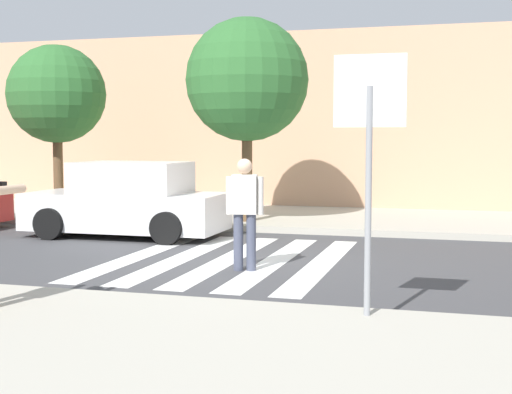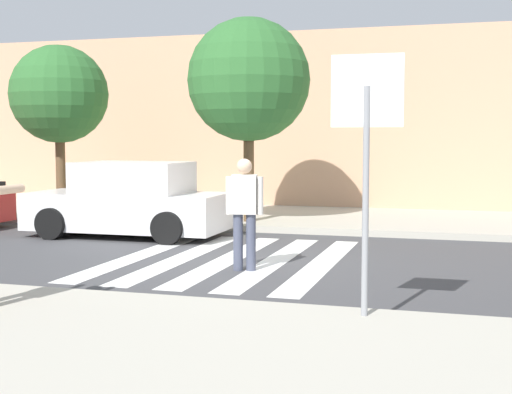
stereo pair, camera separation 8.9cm
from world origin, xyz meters
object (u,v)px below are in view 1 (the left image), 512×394
street_tree_west (56,95)px  street_tree_center (247,80)px  stop_sign (369,126)px  pedestrian_crossing (245,208)px  parked_car_white (128,202)px

street_tree_west → street_tree_center: bearing=-3.4°
stop_sign → pedestrian_crossing: stop_sign is taller
parked_car_white → pedestrian_crossing: bearing=-41.1°
pedestrian_crossing → parked_car_white: 4.57m
stop_sign → parked_car_white: size_ratio=0.68×
pedestrian_crossing → street_tree_center: 5.86m
stop_sign → street_tree_center: street_tree_center is taller
street_tree_west → street_tree_center: size_ratio=0.92×
pedestrian_crossing → street_tree_west: size_ratio=0.41×
parked_car_white → street_tree_west: street_tree_west is taller
stop_sign → street_tree_center: size_ratio=0.60×
street_tree_center → street_tree_west: bearing=176.6°
pedestrian_crossing → parked_car_white: pedestrian_crossing is taller
parked_car_white → street_tree_center: size_ratio=0.89×
parked_car_white → street_tree_center: 3.91m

